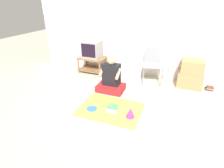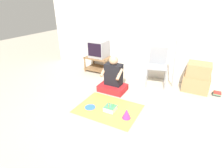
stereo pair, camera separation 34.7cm
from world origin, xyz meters
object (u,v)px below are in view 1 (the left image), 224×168
Objects in this scene: cardboard_box_stack at (191,74)px; party_hat_blue at (130,113)px; person_seated at (111,79)px; paper_plate at (92,108)px; book_pile at (210,88)px; tv at (92,49)px; birthday_cake at (113,108)px; dust_mop at (168,75)px; folding_chair at (153,62)px.

cardboard_box_stack is 3.53× the size of party_hat_blue.
person_seated is 0.89m from paper_plate.
book_pile is at bearing 37.54° from paper_plate.
tv reaches higher than birthday_cake.
tv reaches higher than book_pile.
dust_mop is 6.61× the size of party_hat_blue.
dust_mop is at bearing 70.66° from party_hat_blue.
birthday_cake reaches higher than paper_plate.
person_seated is (-1.65, -0.87, -0.01)m from cardboard_box_stack.
book_pile is 2.72m from paper_plate.
dust_mop is at bearing 48.19° from paper_plate.
person_seated reaches higher than paper_plate.
cardboard_box_stack is 1.96m from party_hat_blue.
book_pile is 2.36m from birthday_cake.
folding_chair reaches higher than book_pile.
book_pile is 2.17m from party_hat_blue.
folding_chair is 1.68m from party_hat_blue.
cardboard_box_stack is 3.15× the size of paper_plate.
folding_chair reaches higher than party_hat_blue.
birthday_cake is 0.37m from party_hat_blue.
dust_mop is 1.27m from person_seated.
cardboard_box_stack is 0.60m from dust_mop.
folding_chair is 0.99× the size of person_seated.
cardboard_box_stack is 1.86m from person_seated.
paper_plate is (-0.82, -1.64, -0.51)m from folding_chair.
birthday_cake is (-1.32, -1.62, -0.25)m from cardboard_box_stack.
birthday_cake is (1.23, -1.64, -0.58)m from tv.
cardboard_box_stack is 3.77× the size of book_pile.
person_seated is 4.35× the size of birthday_cake.
party_hat_blue is at bearing -130.70° from book_pile.
dust_mop is at bearing -10.26° from tv.
cardboard_box_stack is at bearing 60.34° from party_hat_blue.
paper_plate is (-0.06, -0.84, -0.28)m from person_seated.
party_hat_blue is (0.68, -0.83, -0.19)m from person_seated.
party_hat_blue is at bearing -47.23° from tv.
paper_plate is at bearing -64.05° from tv.
dust_mop is 1.55m from birthday_cake.
party_hat_blue reaches higher than birthday_cake.
birthday_cake is at bearing -66.58° from person_seated.
cardboard_box_stack is 0.72× the size of person_seated.
birthday_cake is at bearing -53.09° from tv.
book_pile is (3.00, -0.08, -0.60)m from tv.
folding_chair reaches higher than tv.
person_seated is 4.36× the size of paper_plate.
folding_chair is at bearing -3.30° from tv.
paper_plate is at bearing -131.81° from dust_mop.
dust_mop is 1.35× the size of person_seated.
tv is 2.76× the size of book_pile.
tv is 0.53× the size of person_seated.
dust_mop is at bearing 56.86° from birthday_cake.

